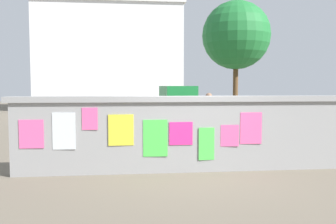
{
  "coord_description": "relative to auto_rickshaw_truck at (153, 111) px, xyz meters",
  "views": [
    {
      "loc": [
        -1.37,
        -7.61,
        1.84
      ],
      "look_at": [
        -0.23,
        2.7,
        1.1
      ],
      "focal_mm": 38.5,
      "sensor_mm": 36.0,
      "label": 1
    }
  ],
  "objects": [
    {
      "name": "building_background",
      "position": [
        -2.31,
        15.46,
        3.33
      ],
      "size": [
        11.21,
        6.16,
        8.42
      ],
      "color": "white",
      "rests_on": "ground"
    },
    {
      "name": "motorcycle",
      "position": [
        2.71,
        -4.06,
        -0.44
      ],
      "size": [
        1.9,
        0.56,
        0.87
      ],
      "color": "black",
      "rests_on": "ground"
    },
    {
      "name": "poster_wall",
      "position": [
        0.41,
        -6.21,
        -0.06
      ],
      "size": [
        7.71,
        0.42,
        1.63
      ],
      "color": "gray",
      "rests_on": "ground"
    },
    {
      "name": "bicycle_far",
      "position": [
        0.07,
        -4.03,
        -0.54
      ],
      "size": [
        1.68,
        0.51,
        0.95
      ],
      "color": "black",
      "rests_on": "ground"
    },
    {
      "name": "person_walking",
      "position": [
        1.71,
        -2.13,
        0.09
      ],
      "size": [
        0.38,
        0.38,
        1.62
      ],
      "color": "#BF6626",
      "rests_on": "ground"
    },
    {
      "name": "ground",
      "position": [
        0.42,
        1.79,
        -0.9
      ],
      "size": [
        60.0,
        60.0,
        0.0
      ],
      "primitive_type": "plane",
      "color": "#6B6051"
    },
    {
      "name": "bicycle_near",
      "position": [
        -1.91,
        -3.83,
        -0.54
      ],
      "size": [
        1.71,
        0.44,
        0.95
      ],
      "color": "black",
      "rests_on": "ground"
    },
    {
      "name": "auto_rickshaw_truck",
      "position": [
        0.0,
        0.0,
        0.0
      ],
      "size": [
        3.75,
        1.9,
        1.85
      ],
      "color": "black",
      "rests_on": "ground"
    },
    {
      "name": "tree_roadside",
      "position": [
        4.34,
        3.56,
        3.42
      ],
      "size": [
        3.33,
        3.33,
        6.0
      ],
      "color": "brown",
      "rests_on": "ground"
    }
  ]
}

